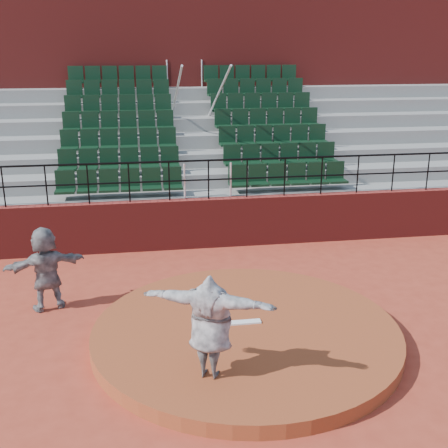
# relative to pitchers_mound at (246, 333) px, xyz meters

# --- Properties ---
(ground) EXTENTS (90.00, 90.00, 0.00)m
(ground) POSITION_rel_pitchers_mound_xyz_m (0.00, 0.00, -0.12)
(ground) COLOR #A53925
(ground) RESTS_ON ground
(pitchers_mound) EXTENTS (5.50, 5.50, 0.25)m
(pitchers_mound) POSITION_rel_pitchers_mound_xyz_m (0.00, 0.00, 0.00)
(pitchers_mound) COLOR #934021
(pitchers_mound) RESTS_ON ground
(pitching_rubber) EXTENTS (0.60, 0.15, 0.03)m
(pitching_rubber) POSITION_rel_pitchers_mound_xyz_m (0.00, 0.15, 0.14)
(pitching_rubber) COLOR white
(pitching_rubber) RESTS_ON pitchers_mound
(boundary_wall) EXTENTS (24.00, 0.30, 1.30)m
(boundary_wall) POSITION_rel_pitchers_mound_xyz_m (0.00, 5.00, 0.53)
(boundary_wall) COLOR maroon
(boundary_wall) RESTS_ON ground
(wall_railing) EXTENTS (24.04, 0.05, 1.03)m
(wall_railing) POSITION_rel_pitchers_mound_xyz_m (0.00, 5.00, 1.90)
(wall_railing) COLOR black
(wall_railing) RESTS_ON boundary_wall
(seating_deck) EXTENTS (24.00, 5.97, 4.63)m
(seating_deck) POSITION_rel_pitchers_mound_xyz_m (0.00, 8.65, 1.32)
(seating_deck) COLOR gray
(seating_deck) RESTS_ON ground
(press_box_facade) EXTENTS (24.00, 3.00, 7.10)m
(press_box_facade) POSITION_rel_pitchers_mound_xyz_m (0.00, 12.60, 3.43)
(press_box_facade) COLOR maroon
(press_box_facade) RESTS_ON ground
(pitcher) EXTENTS (2.07, 1.36, 1.65)m
(pitcher) POSITION_rel_pitchers_mound_xyz_m (-0.84, -1.42, 0.95)
(pitcher) COLOR black
(pitcher) RESTS_ON pitchers_mound
(fielder) EXTENTS (1.67, 0.96, 1.71)m
(fielder) POSITION_rel_pitchers_mound_xyz_m (-3.67, 1.88, 0.73)
(fielder) COLOR black
(fielder) RESTS_ON ground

